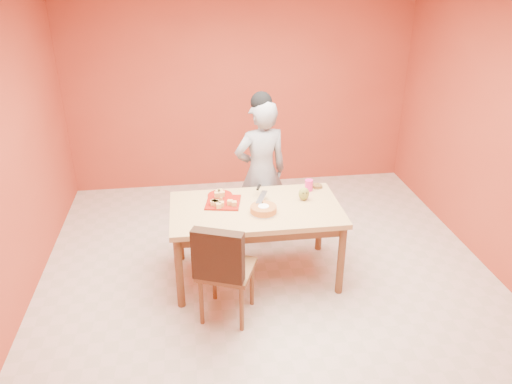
{
  "coord_description": "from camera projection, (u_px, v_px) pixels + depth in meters",
  "views": [
    {
      "loc": [
        -0.69,
        -3.89,
        2.91
      ],
      "look_at": [
        -0.11,
        0.3,
        0.89
      ],
      "focal_mm": 35.0,
      "sensor_mm": 36.0,
      "label": 1
    }
  ],
  "objects": [
    {
      "name": "floor",
      "position": [
        271.0,
        287.0,
        4.82
      ],
      "size": [
        5.0,
        5.0,
        0.0
      ],
      "primitive_type": "plane",
      "color": "beige",
      "rests_on": "ground"
    },
    {
      "name": "wall_back",
      "position": [
        241.0,
        87.0,
        6.47
      ],
      "size": [
        4.5,
        0.0,
        4.5
      ],
      "primitive_type": "plane",
      "rotation": [
        1.57,
        0.0,
        0.0
      ],
      "color": "#B04028",
      "rests_on": "floor"
    },
    {
      "name": "dining_table",
      "position": [
        256.0,
        216.0,
        4.72
      ],
      "size": [
        1.6,
        0.9,
        0.76
      ],
      "color": "tan",
      "rests_on": "floor"
    },
    {
      "name": "dining_chair",
      "position": [
        227.0,
        268.0,
        4.23
      ],
      "size": [
        0.59,
        0.65,
        0.96
      ],
      "rotation": [
        0.0,
        0.0,
        -0.38
      ],
      "color": "brown",
      "rests_on": "floor"
    },
    {
      "name": "pastry_pile",
      "position": [
        223.0,
        197.0,
        4.73
      ],
      "size": [
        0.29,
        0.29,
        0.09
      ],
      "primitive_type": null,
      "color": "#E9B163",
      "rests_on": "pastry_platter"
    },
    {
      "name": "person",
      "position": [
        261.0,
        173.0,
        5.33
      ],
      "size": [
        0.65,
        0.49,
        1.6
      ],
      "primitive_type": "imported",
      "rotation": [
        0.0,
        0.0,
        3.35
      ],
      "color": "gray",
      "rests_on": "floor"
    },
    {
      "name": "pastry_platter",
      "position": [
        223.0,
        202.0,
        4.75
      ],
      "size": [
        0.37,
        0.37,
        0.02
      ],
      "primitive_type": "cube",
      "rotation": [
        0.0,
        0.0,
        -0.19
      ],
      "color": "maroon",
      "rests_on": "dining_table"
    },
    {
      "name": "red_dinner_plate",
      "position": [
        220.0,
        195.0,
        4.89
      ],
      "size": [
        0.31,
        0.31,
        0.01
      ],
      "primitive_type": "cylinder",
      "rotation": [
        0.0,
        0.0,
        0.37
      ],
      "color": "maroon",
      "rests_on": "dining_table"
    },
    {
      "name": "white_cake_plate",
      "position": [
        263.0,
        212.0,
        4.58
      ],
      "size": [
        0.28,
        0.28,
        0.01
      ],
      "primitive_type": "cylinder",
      "rotation": [
        0.0,
        0.0,
        0.18
      ],
      "color": "white",
      "rests_on": "dining_table"
    },
    {
      "name": "sponge_cake",
      "position": [
        263.0,
        209.0,
        4.56
      ],
      "size": [
        0.31,
        0.31,
        0.06
      ],
      "primitive_type": "cylinder",
      "rotation": [
        0.0,
        0.0,
        0.31
      ],
      "color": "orange",
      "rests_on": "white_cake_plate"
    },
    {
      "name": "cake_server",
      "position": [
        262.0,
        197.0,
        4.71
      ],
      "size": [
        0.16,
        0.29,
        0.01
      ],
      "primitive_type": "cube",
      "rotation": [
        0.0,
        0.0,
        -0.38
      ],
      "color": "silver",
      "rests_on": "sponge_cake"
    },
    {
      "name": "egg_ornament",
      "position": [
        304.0,
        194.0,
        4.79
      ],
      "size": [
        0.13,
        0.12,
        0.13
      ],
      "primitive_type": "ellipsoid",
      "rotation": [
        0.0,
        0.0,
        -0.37
      ],
      "color": "olive",
      "rests_on": "dining_table"
    },
    {
      "name": "magenta_glass",
      "position": [
        309.0,
        185.0,
        4.99
      ],
      "size": [
        0.1,
        0.1,
        0.11
      ],
      "primitive_type": "cylinder",
      "rotation": [
        0.0,
        0.0,
        -0.41
      ],
      "color": "#E2217A",
      "rests_on": "dining_table"
    },
    {
      "name": "checker_tin",
      "position": [
        317.0,
        186.0,
        5.07
      ],
      "size": [
        0.11,
        0.11,
        0.03
      ],
      "primitive_type": "cylinder",
      "rotation": [
        0.0,
        0.0,
        -0.08
      ],
      "color": "#351D0E",
      "rests_on": "dining_table"
    }
  ]
}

